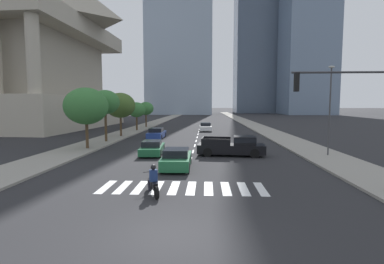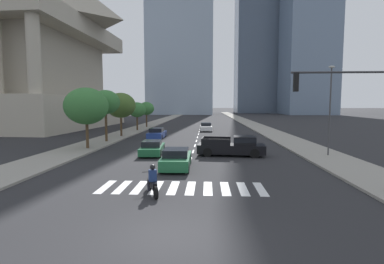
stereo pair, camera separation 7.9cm
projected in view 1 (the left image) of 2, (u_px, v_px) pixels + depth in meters
ground_plane at (168, 237)px, 9.57m from camera, size 800.00×800.00×0.00m
sidewalk_east at (280, 137)px, 38.85m from camera, size 4.00×260.00×0.15m
sidewalk_west at (116, 136)px, 39.94m from camera, size 4.00×260.00×0.15m
crosswalk_near at (183, 188)px, 15.28m from camera, size 8.55×2.54×0.01m
lane_divider_center at (198, 134)px, 43.13m from camera, size 0.14×50.00×0.01m
motorcycle_lead at (153, 183)px, 14.09m from camera, size 1.05×1.96×1.49m
pickup_truck at (234, 146)px, 24.94m from camera, size 5.80×2.57×1.67m
sedan_blue_0 at (157, 134)px, 37.68m from camera, size 1.93×4.64×1.36m
sedan_green_1 at (152, 148)px, 25.52m from camera, size 2.04×4.60×1.23m
sedan_green_2 at (177, 159)px, 20.06m from camera, size 1.96×4.48×1.35m
sedan_white_3 at (206, 127)px, 48.50m from camera, size 2.02×4.56×1.35m
traffic_signal_near at (356, 104)px, 13.94m from camera, size 5.18×0.28×6.09m
street_lamp_east at (330, 104)px, 24.03m from camera, size 0.50×0.24×7.32m
street_tree_nearest at (86, 106)px, 27.95m from camera, size 4.13×4.13×5.80m
street_tree_second at (105, 102)px, 33.21m from camera, size 3.22×3.22×5.84m
street_tree_third at (120, 105)px, 39.07m from camera, size 3.92×3.92×5.76m
street_tree_fourth at (137, 110)px, 48.10m from camera, size 2.89×2.89×4.59m
street_tree_fifth at (146, 109)px, 55.52m from camera, size 2.90×2.90×4.71m
war_memorial at (8, 27)px, 54.45m from camera, size 33.61×33.61×36.35m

